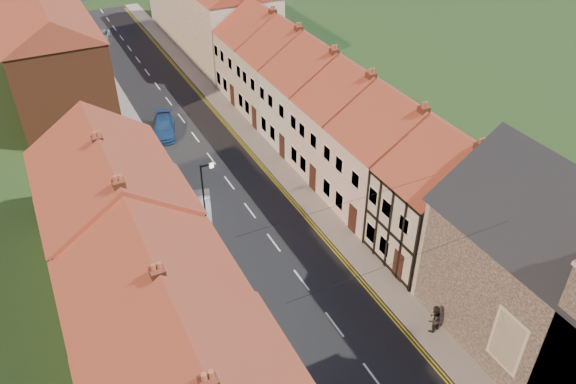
# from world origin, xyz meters

# --- Properties ---
(road) EXTENTS (7.00, 90.00, 0.02)m
(road) POSITION_xyz_m (0.00, 30.00, 0.01)
(road) COLOR black
(road) RESTS_ON ground
(pavement_left) EXTENTS (1.80, 90.00, 0.12)m
(pavement_left) POSITION_xyz_m (-4.40, 30.00, 0.06)
(pavement_left) COLOR #A9A099
(pavement_left) RESTS_ON ground
(pavement_right) EXTENTS (1.80, 90.00, 0.12)m
(pavement_right) POSITION_xyz_m (4.40, 30.00, 0.06)
(pavement_right) COLOR #A9A099
(pavement_right) RESTS_ON ground
(cottage_r_tudor) EXTENTS (8.30, 5.20, 9.00)m
(cottage_r_tudor) POSITION_xyz_m (9.27, 12.70, 4.47)
(cottage_r_tudor) COLOR #EBE2C5
(cottage_r_tudor) RESTS_ON ground
(cottage_r_white_near) EXTENTS (8.30, 6.00, 9.00)m
(cottage_r_white_near) POSITION_xyz_m (9.30, 18.10, 4.47)
(cottage_r_white_near) COLOR beige
(cottage_r_white_near) RESTS_ON ground
(cottage_r_cream_mid) EXTENTS (8.30, 5.20, 9.00)m
(cottage_r_cream_mid) POSITION_xyz_m (9.30, 23.50, 4.48)
(cottage_r_cream_mid) COLOR beige
(cottage_r_cream_mid) RESTS_ON ground
(cottage_r_pink) EXTENTS (8.30, 6.00, 9.00)m
(cottage_r_pink) POSITION_xyz_m (9.30, 28.90, 4.47)
(cottage_r_pink) COLOR #BAB9B0
(cottage_r_pink) RESTS_ON ground
(cottage_r_white_far) EXTENTS (8.30, 5.20, 9.00)m
(cottage_r_white_far) POSITION_xyz_m (9.30, 34.30, 4.48)
(cottage_r_white_far) COLOR #EBE2C5
(cottage_r_white_far) RESTS_ON ground
(cottage_r_cream_far) EXTENTS (8.30, 6.00, 9.00)m
(cottage_r_cream_far) POSITION_xyz_m (9.30, 39.70, 4.47)
(cottage_r_cream_far) COLOR #EBE2C5
(cottage_r_cream_far) RESTS_ON ground
(cottage_l_white) EXTENTS (8.30, 6.90, 8.80)m
(cottage_l_white) POSITION_xyz_m (-9.30, 11.95, 4.37)
(cottage_l_white) COLOR #BAB9B0
(cottage_l_white) RESTS_ON ground
(cottage_l_brick_mid) EXTENTS (8.30, 5.70, 9.10)m
(cottage_l_brick_mid) POSITION_xyz_m (-9.30, 18.05, 4.53)
(cottage_l_brick_mid) COLOR #BAB9B0
(cottage_l_brick_mid) RESTS_ON ground
(cottage_l_pink) EXTENTS (8.30, 6.30, 8.80)m
(cottage_l_pink) POSITION_xyz_m (-9.30, 23.85, 4.37)
(cottage_l_pink) COLOR #BAB9B0
(cottage_l_pink) RESTS_ON ground
(block_right_far) EXTENTS (8.30, 24.20, 10.50)m
(block_right_far) POSITION_xyz_m (9.30, 55.00, 5.29)
(block_right_far) COLOR #EBE2C5
(block_right_far) RESTS_ON ground
(block_left_far) EXTENTS (8.30, 24.20, 10.50)m
(block_left_far) POSITION_xyz_m (-9.30, 50.00, 5.29)
(block_left_far) COLOR brown
(block_left_far) RESTS_ON ground
(lamppost) EXTENTS (0.88, 0.15, 6.00)m
(lamppost) POSITION_xyz_m (-3.81, 20.00, 3.54)
(lamppost) COLOR black
(lamppost) RESTS_ON pavement_left
(car_mid) EXTENTS (2.34, 3.99, 1.24)m
(car_mid) POSITION_xyz_m (-3.20, 23.20, 0.62)
(car_mid) COLOR #ABAFB3
(car_mid) RESTS_ON ground
(car_far) EXTENTS (3.16, 5.03, 1.36)m
(car_far) POSITION_xyz_m (-2.24, 35.83, 0.68)
(car_far) COLOR navy
(car_far) RESTS_ON ground
(car_distant) EXTENTS (2.99, 4.30, 1.09)m
(car_distant) POSITION_xyz_m (-2.34, 62.24, 0.54)
(car_distant) COLOR #B6BBBF
(car_distant) RESTS_ON ground
(pedestrian_right) EXTENTS (0.98, 0.82, 1.79)m
(pedestrian_right) POSITION_xyz_m (4.59, 7.14, 1.01)
(pedestrian_right) COLOR black
(pedestrian_right) RESTS_ON pavement_right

